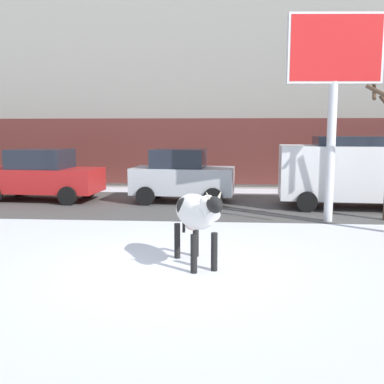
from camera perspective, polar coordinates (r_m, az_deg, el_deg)
name	(u,v)px	position (r m, az deg, el deg)	size (l,w,h in m)	color
ground_plane	(171,271)	(8.19, -2.71, -10.03)	(120.00, 120.00, 0.00)	white
road_strip	(196,205)	(15.09, 0.55, -1.63)	(60.00, 5.60, 0.01)	#514F4C
building_facade	(206,47)	(22.52, 1.83, 18.12)	(44.00, 6.10, 13.00)	gray
cow_holstein	(195,213)	(8.27, 0.41, -2.69)	(1.14, 1.90, 1.54)	silver
billboard	(335,62)	(12.84, 17.81, 15.61)	(2.53, 0.38, 5.56)	silver
car_red_sedan	(41,175)	(16.84, -18.75, 2.05)	(4.32, 2.22, 1.84)	red
car_silver_hatchback	(182,176)	(15.54, -1.28, 2.08)	(3.61, 2.12, 1.86)	#B7BABF
car_white_van	(353,170)	(15.25, 19.95, 2.67)	(4.72, 2.38, 2.32)	white
pedestrian_near_billboard	(357,171)	(18.99, 20.38, 2.52)	(0.36, 0.24, 1.73)	#282833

